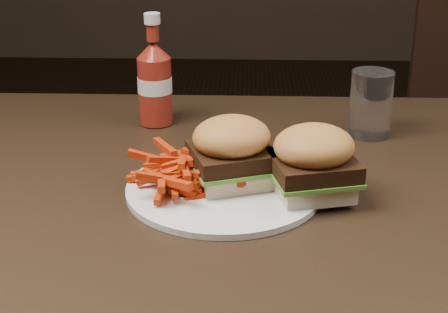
{
  "coord_description": "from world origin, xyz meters",
  "views": [
    {
      "loc": [
        -0.02,
        -0.89,
        1.17
      ],
      "look_at": [
        -0.05,
        -0.03,
        0.8
      ],
      "focal_mm": 55.0,
      "sensor_mm": 36.0,
      "label": 1
    }
  ],
  "objects_px": {
    "plate": "(224,189)",
    "tumbler": "(371,104)",
    "dining_table": "(260,195)",
    "ketchup_bottle": "(155,91)"
  },
  "relations": [
    {
      "from": "dining_table",
      "to": "ketchup_bottle",
      "type": "height_order",
      "value": "ketchup_bottle"
    },
    {
      "from": "dining_table",
      "to": "tumbler",
      "type": "distance_m",
      "value": 0.28
    },
    {
      "from": "plate",
      "to": "ketchup_bottle",
      "type": "height_order",
      "value": "ketchup_bottle"
    },
    {
      "from": "plate",
      "to": "tumbler",
      "type": "bearing_deg",
      "value": 44.41
    },
    {
      "from": "dining_table",
      "to": "ketchup_bottle",
      "type": "distance_m",
      "value": 0.31
    },
    {
      "from": "dining_table",
      "to": "tumbler",
      "type": "height_order",
      "value": "tumbler"
    },
    {
      "from": "plate",
      "to": "ketchup_bottle",
      "type": "bearing_deg",
      "value": 115.35
    },
    {
      "from": "dining_table",
      "to": "tumbler",
      "type": "relative_size",
      "value": 10.92
    },
    {
      "from": "dining_table",
      "to": "plate",
      "type": "height_order",
      "value": "plate"
    },
    {
      "from": "ketchup_bottle",
      "to": "tumbler",
      "type": "bearing_deg",
      "value": -6.51
    }
  ]
}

